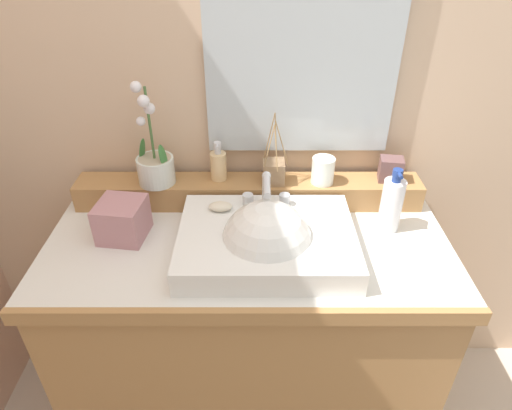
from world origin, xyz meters
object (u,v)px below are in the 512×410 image
Objects in this scene: trinket_box at (392,170)px; reed_diffuser at (275,171)px; sink_basin at (268,243)px; lotion_bottle at (392,204)px; soap_bar at (221,206)px; soap_dispenser at (219,165)px; tissue_box at (123,219)px; tumbler_cup at (324,171)px; potted_plant at (156,162)px.

reed_diffuser is at bearing -169.12° from trinket_box.
lotion_bottle is (0.37, 0.12, 0.05)m from sink_basin.
soap_bar is 0.54× the size of soap_dispenser.
trinket_box is at bearing 78.87° from lotion_bottle.
soap_bar is 0.56m from trinket_box.
reed_diffuser reaches higher than tissue_box.
soap_bar is 0.35m from tumbler_cup.
tumbler_cup is 0.16m from reed_diffuser.
soap_bar is 0.34× the size of lotion_bottle.
lotion_bottle is (-0.03, -0.15, -0.04)m from trinket_box.
lotion_bottle is (0.72, -0.13, -0.07)m from potted_plant.
tumbler_cup is 0.37× the size of reed_diffuser.
soap_dispenser is at bearing 175.77° from tumbler_cup.
tumbler_cup is 0.23m from lotion_bottle.
soap_bar is 0.54× the size of tissue_box.
trinket_box is 0.38× the size of lotion_bottle.
sink_basin is at bearing -36.11° from potted_plant.
tissue_box is at bearing -144.54° from soap_dispenser.
sink_basin is at bearing -11.11° from tissue_box.
potted_plant is at bearing 146.18° from soap_bar.
soap_dispenser is at bearing 163.38° from lotion_bottle.
lotion_bottle is at bearing -16.62° from soap_dispenser.
reed_diffuser is 3.02× the size of trinket_box.
trinket_box is (0.53, 0.15, 0.04)m from soap_bar.
reed_diffuser is at bearing 179.19° from tumbler_cup.
lotion_bottle reaches higher than sink_basin.
potted_plant is at bearing 66.24° from tissue_box.
potted_plant reaches higher than sink_basin.
trinket_box is 0.59× the size of tissue_box.
trinket_box is (0.37, 0.01, -0.00)m from reed_diffuser.
reed_diffuser reaches higher than soap_bar.
tumbler_cup is at bearing 15.64° from tissue_box.
trinket_box is at bearing -1.03° from soap_dispenser.
soap_dispenser reaches higher than tissue_box.
soap_bar is at bearing -84.74° from soap_dispenser.
sink_basin reaches higher than tumbler_cup.
sink_basin is 0.39m from lotion_bottle.
reed_diffuser reaches higher than soap_dispenser.
potted_plant is (-0.35, 0.25, 0.12)m from sink_basin.
tissue_box reaches higher than soap_bar.
sink_basin is 3.77× the size of tissue_box.
soap_dispenser is 0.33m from tumbler_cup.
potted_plant is 0.73m from lotion_bottle.
soap_dispenser reaches higher than lotion_bottle.
trinket_box is at bearing 12.59° from tissue_box.
tissue_box is at bearing -177.27° from lotion_bottle.
tissue_box is (-0.27, -0.19, -0.08)m from soap_dispenser.
potted_plant is at bearing 179.86° from tumbler_cup.
sink_basin is 5.71× the size of tumbler_cup.
soap_bar is at bearing -156.05° from tumbler_cup.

